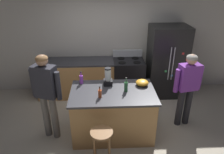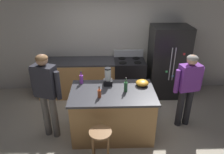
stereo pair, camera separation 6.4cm
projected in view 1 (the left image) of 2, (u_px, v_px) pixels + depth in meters
The scene contains 14 objects.
ground_plane at pixel (113, 132), 4.33m from camera, with size 14.00×14.00×0.00m, color #B2A893.
back_wall at pixel (109, 40), 5.49m from camera, with size 8.00×0.10×2.70m, color #BCB7AD.
kitchen_island at pixel (113, 113), 4.12m from camera, with size 1.56×0.97×0.94m.
back_counter_run at pixel (78, 78), 5.48m from camera, with size 2.00×0.64×0.94m.
refrigerator at pixel (166, 62), 5.35m from camera, with size 0.90×0.73×1.80m.
stove_range at pixel (128, 77), 5.51m from camera, with size 0.76×0.65×1.12m.
person_by_island_left at pixel (46, 90), 3.80m from camera, with size 0.59×0.34×1.69m.
person_by_sink_right at pixel (188, 84), 4.18m from camera, with size 0.60×0.30×1.56m.
bar_stool at pixel (102, 139), 3.39m from camera, with size 0.36×0.36×0.68m.
blender_appliance at pixel (108, 78), 4.10m from camera, with size 0.17×0.17×0.35m.
bottle_cooking_sauce at pixel (100, 93), 3.70m from camera, with size 0.06×0.06×0.22m.
bottle_olive_oil at pixel (126, 86), 3.89m from camera, with size 0.07×0.07×0.28m.
bottle_soda at pixel (81, 79), 4.17m from camera, with size 0.07×0.07×0.26m.
mixing_bowl at pixel (142, 83), 4.12m from camera, with size 0.25×0.25×0.11m, color orange.
Camera 1 is at (-0.18, -3.40, 2.90)m, focal length 34.34 mm.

